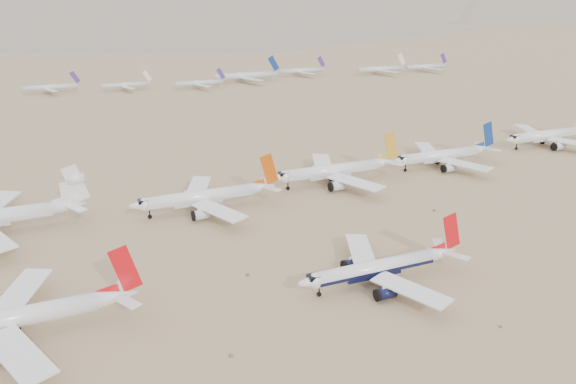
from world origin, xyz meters
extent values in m
plane|color=#987A58|center=(0.00, 0.00, 0.00)|extent=(7000.00, 7000.00, 0.00)
cylinder|color=white|center=(-3.87, -1.58, 4.27)|extent=(31.43, 3.72, 3.72)
cube|color=black|center=(-3.87, -1.58, 3.81)|extent=(30.80, 3.77, 0.84)
sphere|color=white|center=(-19.58, -1.58, 4.27)|extent=(3.72, 3.72, 3.72)
cube|color=black|center=(-20.14, -1.58, 5.29)|extent=(2.60, 2.42, 0.93)
cone|color=white|center=(15.56, -1.58, 4.55)|extent=(7.86, 3.72, 3.72)
cube|color=white|center=(-1.44, -12.60, 3.62)|extent=(12.14, 19.13, 0.58)
cube|color=white|center=(17.09, -5.19, 5.02)|extent=(4.99, 6.52, 0.22)
cylinder|color=black|center=(-5.61, -9.30, 1.95)|extent=(4.37, 2.68, 2.68)
cube|color=white|center=(-1.44, 9.45, 3.62)|extent=(12.14, 19.13, 0.58)
cube|color=white|center=(17.09, 2.04, 5.02)|extent=(4.99, 6.52, 0.22)
cylinder|color=black|center=(-5.61, 6.15, 1.95)|extent=(4.37, 2.68, 2.68)
cube|color=red|center=(17.74, -1.58, 9.97)|extent=(5.96, 0.30, 9.82)
cylinder|color=black|center=(-18.65, -1.58, 0.56)|extent=(1.11, 0.46, 1.11)
cylinder|color=black|center=(-2.56, -4.18, 0.78)|extent=(1.56, 0.93, 1.56)
cylinder|color=black|center=(-2.56, 1.02, 0.78)|extent=(1.56, 0.93, 1.56)
cylinder|color=white|center=(-83.59, 7.75, 4.80)|extent=(34.81, 4.18, 4.18)
cone|color=white|center=(-62.08, 7.75, 5.12)|extent=(8.70, 4.18, 4.18)
cube|color=white|center=(-80.90, -4.49, 4.07)|extent=(13.44, 21.19, 0.65)
cube|color=white|center=(-60.38, 3.74, 5.64)|extent=(5.53, 7.22, 0.25)
cube|color=white|center=(-80.90, 19.99, 4.07)|extent=(13.44, 21.19, 0.65)
cube|color=white|center=(-60.38, 11.76, 5.64)|extent=(5.53, 7.22, 0.25)
cube|color=red|center=(-59.66, 7.75, 11.13)|extent=(6.60, 0.33, 10.87)
cylinder|color=black|center=(-82.14, 4.83, 0.88)|extent=(1.75, 1.04, 1.75)
cylinder|color=black|center=(-82.14, 10.67, 0.88)|extent=(1.75, 1.04, 1.75)
cylinder|color=white|center=(68.86, 68.67, 4.72)|extent=(33.84, 4.10, 4.10)
cube|color=silver|center=(68.86, 68.67, 4.20)|extent=(33.16, 4.16, 0.92)
sphere|color=white|center=(51.94, 68.67, 4.72)|extent=(4.10, 4.10, 4.10)
cube|color=black|center=(51.33, 68.67, 5.85)|extent=(2.87, 2.67, 1.03)
cone|color=white|center=(89.78, 68.67, 5.02)|extent=(8.46, 4.10, 4.10)
cube|color=white|center=(71.48, 56.75, 4.00)|extent=(13.07, 20.60, 0.64)
cube|color=white|center=(91.42, 64.77, 5.54)|extent=(5.37, 7.02, 0.25)
cylinder|color=silver|center=(66.98, 60.31, 2.15)|extent=(4.70, 2.95, 2.95)
cube|color=white|center=(71.48, 80.60, 4.00)|extent=(13.07, 20.60, 0.64)
cube|color=white|center=(91.42, 72.58, 5.54)|extent=(5.37, 7.02, 0.25)
cylinder|color=silver|center=(66.98, 77.04, 2.15)|extent=(4.70, 2.95, 2.95)
cube|color=navy|center=(92.13, 68.67, 10.88)|extent=(6.41, 0.33, 10.57)
cylinder|color=black|center=(52.97, 68.67, 0.62)|extent=(1.23, 0.51, 1.23)
cylinder|color=black|center=(70.27, 65.80, 0.86)|extent=(1.72, 1.03, 1.72)
cylinder|color=black|center=(70.27, 71.55, 0.86)|extent=(1.72, 1.03, 1.72)
cylinder|color=white|center=(20.12, 67.37, 5.03)|extent=(36.01, 4.38, 4.38)
cube|color=silver|center=(20.12, 67.37, 4.49)|extent=(35.29, 4.44, 0.98)
sphere|color=white|center=(2.11, 67.37, 5.03)|extent=(4.38, 4.38, 4.38)
cube|color=black|center=(1.45, 67.37, 6.24)|extent=(3.06, 2.84, 1.09)
cone|color=white|center=(42.37, 67.37, 5.36)|extent=(9.00, 4.38, 4.38)
cube|color=white|center=(22.90, 54.68, 4.27)|extent=(13.91, 21.91, 0.68)
cube|color=white|center=(44.12, 63.21, 5.91)|extent=(5.72, 7.47, 0.26)
cylinder|color=silver|center=(18.11, 58.46, 2.29)|extent=(5.00, 3.15, 3.15)
cube|color=white|center=(22.90, 80.06, 4.27)|extent=(13.91, 21.91, 0.68)
cube|color=white|center=(44.12, 71.52, 5.91)|extent=(5.72, 7.47, 0.26)
cylinder|color=silver|center=(18.11, 76.28, 2.29)|extent=(5.00, 3.15, 3.15)
cube|color=gold|center=(44.87, 67.37, 11.60)|extent=(6.82, 0.35, 11.24)
cylinder|color=black|center=(3.21, 67.37, 0.66)|extent=(1.31, 0.55, 1.31)
cylinder|color=black|center=(21.62, 64.30, 0.92)|extent=(1.84, 1.09, 1.84)
cylinder|color=black|center=(21.62, 70.43, 0.92)|extent=(1.84, 1.09, 1.84)
cylinder|color=white|center=(-29.93, 60.34, 4.79)|extent=(34.07, 4.16, 4.16)
cube|color=silver|center=(-29.93, 60.34, 4.27)|extent=(33.38, 4.23, 0.94)
sphere|color=white|center=(-46.96, 60.34, 4.79)|extent=(4.16, 4.16, 4.16)
cube|color=black|center=(-47.59, 60.34, 5.93)|extent=(2.91, 2.71, 1.04)
cone|color=white|center=(-8.88, 60.34, 5.10)|extent=(8.52, 4.16, 4.16)
cube|color=white|center=(-27.30, 48.32, 4.06)|extent=(13.16, 20.73, 0.64)
cube|color=white|center=(-7.22, 56.40, 5.62)|extent=(5.41, 7.07, 0.25)
cylinder|color=silver|center=(-31.82, 51.90, 2.18)|extent=(4.73, 3.00, 3.00)
cube|color=white|center=(-27.30, 72.36, 4.06)|extent=(13.16, 20.73, 0.64)
cube|color=white|center=(-7.22, 64.28, 5.62)|extent=(5.41, 7.07, 0.25)
cylinder|color=silver|center=(-31.82, 68.78, 2.18)|extent=(4.73, 3.00, 3.00)
cube|color=#C04B09|center=(-6.51, 60.34, 11.01)|extent=(6.46, 0.33, 10.64)
cylinder|color=black|center=(-45.92, 60.34, 0.62)|extent=(1.25, 0.52, 1.25)
cylinder|color=black|center=(-28.51, 57.42, 0.87)|extent=(1.75, 1.04, 1.75)
cylinder|color=black|center=(-28.51, 63.25, 0.87)|extent=(1.75, 1.04, 1.75)
cone|color=white|center=(-68.31, 66.23, 5.61)|extent=(9.56, 4.58, 4.58)
cube|color=white|center=(-66.45, 61.82, 6.18)|extent=(6.07, 7.94, 0.27)
cube|color=white|center=(-66.45, 70.64, 6.18)|extent=(6.07, 7.94, 0.27)
cube|color=white|center=(-65.65, 66.23, 12.22)|extent=(7.25, 0.37, 11.95)
cylinder|color=white|center=(-65.39, 66.23, 13.70)|extent=(4.78, 2.97, 2.97)
cylinder|color=white|center=(132.03, 75.27, 5.01)|extent=(36.11, 4.36, 4.36)
cube|color=silver|center=(132.03, 75.27, 4.47)|extent=(35.38, 4.43, 0.98)
sphere|color=white|center=(113.98, 75.27, 5.01)|extent=(4.36, 4.36, 4.36)
cube|color=black|center=(113.32, 75.27, 6.21)|extent=(3.05, 2.83, 1.09)
cube|color=white|center=(134.82, 62.56, 4.25)|extent=(13.94, 21.97, 0.68)
cylinder|color=silver|center=(130.02, 66.35, 2.28)|extent=(5.01, 3.14, 3.14)
cube|color=white|center=(134.82, 87.98, 4.25)|extent=(13.94, 21.97, 0.68)
cylinder|color=silver|center=(130.02, 84.19, 2.28)|extent=(5.01, 3.14, 3.14)
cylinder|color=black|center=(115.07, 75.27, 0.65)|extent=(1.31, 0.55, 1.31)
cylinder|color=black|center=(133.53, 72.22, 0.92)|extent=(1.83, 1.09, 1.83)
cylinder|color=black|center=(133.53, 78.32, 0.92)|extent=(1.83, 1.09, 1.83)
cylinder|color=silver|center=(-67.40, 304.90, 4.11)|extent=(34.52, 3.41, 3.41)
cube|color=#472E84|center=(-51.15, 304.90, 9.87)|extent=(6.87, 0.34, 8.66)
cube|color=silver|center=(-67.40, 295.97, 3.59)|extent=(9.09, 15.89, 0.34)
cube|color=silver|center=(-67.40, 313.84, 3.59)|extent=(9.09, 15.89, 0.34)
cylinder|color=silver|center=(-19.59, 295.49, 3.97)|extent=(31.73, 3.14, 3.14)
cube|color=white|center=(-4.66, 295.49, 9.27)|extent=(6.32, 0.31, 7.96)
cube|color=silver|center=(-19.59, 287.28, 3.50)|extent=(8.36, 14.61, 0.31)
cube|color=silver|center=(-19.59, 303.70, 3.50)|extent=(8.36, 14.61, 0.31)
cylinder|color=silver|center=(28.80, 283.46, 4.05)|extent=(33.44, 3.30, 3.30)
cube|color=#472E84|center=(44.53, 283.46, 9.64)|extent=(6.66, 0.33, 8.39)
cube|color=silver|center=(28.80, 274.80, 3.56)|extent=(8.81, 15.39, 0.33)
cube|color=silver|center=(28.80, 292.11, 3.56)|extent=(8.81, 15.39, 0.33)
cylinder|color=silver|center=(68.11, 298.41, 4.77)|extent=(47.88, 4.73, 4.73)
cube|color=navy|center=(90.64, 298.41, 12.76)|extent=(9.54, 0.47, 12.01)
cube|color=silver|center=(68.11, 286.02, 4.06)|extent=(12.61, 22.04, 0.47)
cube|color=silver|center=(68.11, 310.80, 4.06)|extent=(12.61, 22.04, 0.47)
cylinder|color=silver|center=(119.29, 310.07, 4.23)|extent=(37.11, 3.67, 3.67)
cube|color=#472E84|center=(136.75, 310.07, 10.43)|extent=(7.39, 0.37, 9.31)
cube|color=silver|center=(119.29, 300.46, 3.68)|extent=(9.78, 17.08, 0.37)
cube|color=silver|center=(119.29, 319.67, 3.68)|extent=(9.78, 17.08, 0.37)
cylinder|color=silver|center=(181.96, 292.01, 4.43)|extent=(41.06, 4.06, 4.06)
cube|color=white|center=(201.29, 292.01, 11.29)|extent=(8.18, 0.41, 10.30)
cube|color=silver|center=(181.96, 281.38, 3.82)|extent=(10.82, 18.90, 0.41)
cube|color=silver|center=(181.96, 302.64, 3.82)|extent=(10.82, 18.90, 0.41)
cylinder|color=silver|center=(225.34, 290.80, 4.23)|extent=(37.06, 3.66, 3.66)
cube|color=#472E84|center=(242.78, 290.80, 10.42)|extent=(7.38, 0.37, 9.30)
cube|color=silver|center=(225.34, 281.20, 3.68)|extent=(9.76, 17.06, 0.37)
cube|color=silver|center=(225.34, 300.39, 3.68)|extent=(9.76, 17.06, 0.37)
ellipsoid|color=brown|center=(-85.20, 27.20, 0.34)|extent=(1.12, 1.12, 0.62)
ellipsoid|color=brown|center=(-44.10, -14.90, 0.25)|extent=(0.84, 0.84, 0.46)
ellipsoid|color=brown|center=(-30.40, 14.40, 0.29)|extent=(0.98, 0.98, 0.54)
ellipsoid|color=brown|center=(10.70, -27.70, 0.21)|extent=(0.70, 0.70, 0.39)
ellipsoid|color=brown|center=(24.40, 1.60, 0.25)|extent=(0.84, 0.84, 0.46)
ellipsoid|color=brown|center=(38.10, 30.90, 0.29)|extent=(0.98, 0.98, 0.54)
camera|label=1|loc=(-69.73, -102.32, 66.72)|focal=35.00mm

